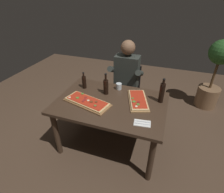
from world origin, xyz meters
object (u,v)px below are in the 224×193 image
at_px(vinegar_bottle_green, 162,92).
at_px(seated_diner, 126,78).
at_px(wine_bottle_dark, 106,86).
at_px(diner_chair, 127,88).
at_px(pizza_rectangular_front, 87,102).
at_px(pizza_rectangular_left, 138,100).
at_px(potted_plant_corner, 214,74).
at_px(oil_bottle_amber, 84,82).
at_px(tumbler_near_camera, 119,87).
at_px(dining_table, 111,108).

xyz_separation_m(vinegar_bottle_green, seated_diner, (-0.61, 0.53, -0.14)).
height_order(wine_bottle_dark, diner_chair, wine_bottle_dark).
bearing_deg(wine_bottle_dark, diner_chair, 79.77).
distance_m(pizza_rectangular_front, seated_diner, 0.90).
bearing_deg(seated_diner, wine_bottle_dark, -102.34).
bearing_deg(pizza_rectangular_left, potted_plant_corner, 52.35).
bearing_deg(oil_bottle_amber, seated_diner, 47.38).
height_order(tumbler_near_camera, seated_diner, seated_diner).
xyz_separation_m(vinegar_bottle_green, diner_chair, (-0.61, 0.65, -0.39)).
height_order(dining_table, oil_bottle_amber, oil_bottle_amber).
bearing_deg(vinegar_bottle_green, diner_chair, 133.18).
distance_m(dining_table, seated_diner, 0.74).
bearing_deg(wine_bottle_dark, vinegar_bottle_green, 3.26).
height_order(wine_bottle_dark, oil_bottle_amber, wine_bottle_dark).
bearing_deg(potted_plant_corner, pizza_rectangular_left, -127.65).
bearing_deg(diner_chair, oil_bottle_amber, -126.76).
xyz_separation_m(dining_table, pizza_rectangular_front, (-0.27, -0.13, 0.12)).
distance_m(pizza_rectangular_front, pizza_rectangular_left, 0.65).
bearing_deg(diner_chair, dining_table, -89.68).
bearing_deg(wine_bottle_dark, seated_diner, 77.66).
height_order(vinegar_bottle_green, potted_plant_corner, potted_plant_corner).
height_order(pizza_rectangular_left, diner_chair, diner_chair).
distance_m(oil_bottle_amber, seated_diner, 0.71).
xyz_separation_m(oil_bottle_amber, potted_plant_corner, (1.90, 1.31, -0.17)).
relative_size(tumbler_near_camera, potted_plant_corner, 0.07).
xyz_separation_m(pizza_rectangular_front, diner_chair, (0.27, 0.98, -0.27)).
distance_m(dining_table, potted_plant_corner, 2.09).
relative_size(pizza_rectangular_front, tumbler_near_camera, 7.23).
height_order(pizza_rectangular_front, pizza_rectangular_left, same).
xyz_separation_m(pizza_rectangular_front, potted_plant_corner, (1.69, 1.66, -0.10)).
height_order(dining_table, pizza_rectangular_left, pizza_rectangular_left).
height_order(pizza_rectangular_front, tumbler_near_camera, tumbler_near_camera).
xyz_separation_m(pizza_rectangular_left, tumbler_near_camera, (-0.33, 0.23, 0.02)).
distance_m(wine_bottle_dark, vinegar_bottle_green, 0.73).
distance_m(pizza_rectangular_left, potted_plant_corner, 1.78).
bearing_deg(tumbler_near_camera, dining_table, -89.28).
bearing_deg(pizza_rectangular_left, seated_diner, 118.49).
xyz_separation_m(dining_table, tumbler_near_camera, (-0.00, 0.35, 0.13)).
relative_size(pizza_rectangular_left, wine_bottle_dark, 1.80).
xyz_separation_m(dining_table, seated_diner, (-0.00, 0.74, 0.10)).
bearing_deg(tumbler_near_camera, vinegar_bottle_green, -12.83).
relative_size(dining_table, vinegar_bottle_green, 4.28).
xyz_separation_m(pizza_rectangular_front, oil_bottle_amber, (-0.21, 0.35, 0.08)).
bearing_deg(pizza_rectangular_front, pizza_rectangular_left, 22.58).
bearing_deg(pizza_rectangular_left, oil_bottle_amber, 173.25).
bearing_deg(dining_table, tumbler_near_camera, 90.72).
relative_size(oil_bottle_amber, diner_chair, 0.28).
bearing_deg(tumbler_near_camera, oil_bottle_amber, -164.78).
relative_size(dining_table, pizza_rectangular_left, 2.57).
relative_size(pizza_rectangular_left, vinegar_bottle_green, 1.67).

